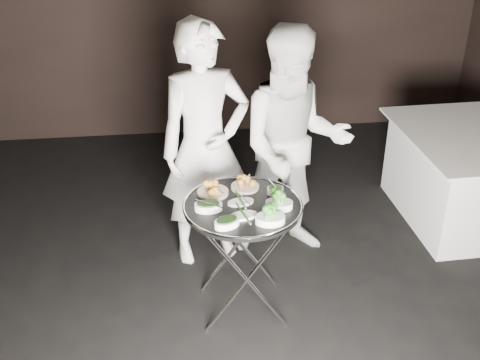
{
  "coord_description": "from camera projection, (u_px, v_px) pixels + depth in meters",
  "views": [
    {
      "loc": [
        -0.38,
        -2.92,
        2.85
      ],
      "look_at": [
        0.04,
        0.53,
        0.95
      ],
      "focal_mm": 45.0,
      "sensor_mm": 36.0,
      "label": 1
    }
  ],
  "objects": [
    {
      "name": "spinach_bowl_a",
      "position": [
        208.0,
        205.0,
        3.81
      ],
      "size": [
        0.19,
        0.13,
        0.07
      ],
      "rotation": [
        0.0,
        0.0,
        -0.07
      ],
      "color": "white",
      "rests_on": "serving_tray"
    },
    {
      "name": "serving_tray",
      "position": [
        243.0,
        206.0,
        3.89
      ],
      "size": [
        0.78,
        0.78,
        0.04
      ],
      "color": "black",
      "rests_on": "tray_stand"
    },
    {
      "name": "tray_stand",
      "position": [
        243.0,
        253.0,
        4.07
      ],
      "size": [
        0.57,
        0.48,
        0.83
      ],
      "rotation": [
        0.0,
        0.0,
        0.09
      ],
      "color": "silver",
      "rests_on": "floor"
    },
    {
      "name": "floor",
      "position": [
        244.0,
        348.0,
        3.96
      ],
      "size": [
        6.0,
        7.0,
        0.05
      ],
      "primitive_type": "cube",
      "color": "black",
      "rests_on": "ground"
    },
    {
      "name": "asparagus_plate_a",
      "position": [
        241.0,
        201.0,
        3.89
      ],
      "size": [
        0.19,
        0.13,
        0.04
      ],
      "rotation": [
        0.0,
        0.0,
        0.18
      ],
      "color": "white",
      "rests_on": "serving_tray"
    },
    {
      "name": "waiter_left",
      "position": [
        205.0,
        147.0,
        4.43
      ],
      "size": [
        0.78,
        0.61,
        1.89
      ],
      "primitive_type": "imported",
      "rotation": [
        0.0,
        0.0,
        0.26
      ],
      "color": "silver",
      "rests_on": "floor"
    },
    {
      "name": "spinach_bowl_b",
      "position": [
        227.0,
        222.0,
        3.65
      ],
      "size": [
        0.2,
        0.17,
        0.07
      ],
      "rotation": [
        0.0,
        0.0,
        0.43
      ],
      "color": "white",
      "rests_on": "serving_tray"
    },
    {
      "name": "broccoli_bowl_b",
      "position": [
        270.0,
        218.0,
        3.68
      ],
      "size": [
        0.19,
        0.14,
        0.08
      ],
      "rotation": [
        0.0,
        0.0,
        -0.03
      ],
      "color": "white",
      "rests_on": "serving_tray"
    },
    {
      "name": "dining_table",
      "position": [
        480.0,
        175.0,
        5.19
      ],
      "size": [
        1.39,
        1.39,
        0.79
      ],
      "rotation": [
        0.0,
        0.0,
        0.03
      ],
      "color": "white",
      "rests_on": "floor"
    },
    {
      "name": "asparagus_plate_b",
      "position": [
        243.0,
        215.0,
        3.75
      ],
      "size": [
        0.2,
        0.14,
        0.04
      ],
      "rotation": [
        0.0,
        0.0,
        0.23
      ],
      "color": "white",
      "rests_on": "serving_tray"
    },
    {
      "name": "potato_plate_a",
      "position": [
        213.0,
        189.0,
        4.0
      ],
      "size": [
        0.21,
        0.21,
        0.08
      ],
      "rotation": [
        0.0,
        0.0,
        -0.18
      ],
      "color": "beige",
      "rests_on": "serving_tray"
    },
    {
      "name": "waiter_right",
      "position": [
        293.0,
        146.0,
        4.51
      ],
      "size": [
        0.91,
        0.72,
        1.83
      ],
      "primitive_type": "imported",
      "rotation": [
        0.0,
        0.0,
        -0.04
      ],
      "color": "silver",
      "rests_on": "floor"
    },
    {
      "name": "potato_plate_b",
      "position": [
        245.0,
        184.0,
        4.06
      ],
      "size": [
        0.19,
        0.19,
        0.07
      ],
      "rotation": [
        0.0,
        0.0,
        -0.29
      ],
      "color": "beige",
      "rests_on": "serving_tray"
    },
    {
      "name": "greens_bowl",
      "position": [
        275.0,
        189.0,
        4.0
      ],
      "size": [
        0.12,
        0.12,
        0.06
      ],
      "rotation": [
        0.0,
        0.0,
        0.43
      ],
      "color": "white",
      "rests_on": "serving_tray"
    },
    {
      "name": "broccoli_bowl_a",
      "position": [
        279.0,
        203.0,
        3.84
      ],
      "size": [
        0.2,
        0.16,
        0.07
      ],
      "rotation": [
        0.0,
        0.0,
        -0.17
      ],
      "color": "white",
      "rests_on": "serving_tray"
    },
    {
      "name": "serving_utensils",
      "position": [
        244.0,
        192.0,
        3.92
      ],
      "size": [
        0.59,
        0.44,
        0.01
      ],
      "color": "silver",
      "rests_on": "serving_tray"
    }
  ]
}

